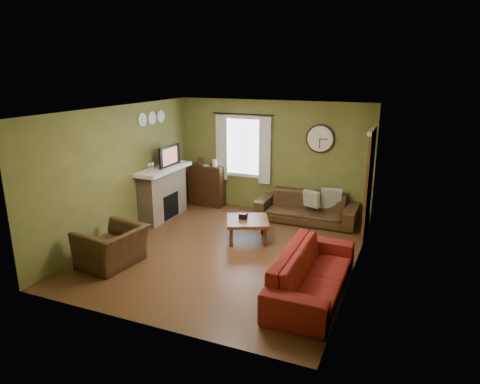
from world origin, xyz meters
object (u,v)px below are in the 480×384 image
at_px(sofa_brown, 306,208).
at_px(coffee_table, 247,230).
at_px(sofa_red, 312,273).
at_px(armchair, 112,246).
at_px(bookshelf, 207,185).

relative_size(sofa_brown, coffee_table, 2.73).
relative_size(sofa_red, armchair, 2.23).
bearing_deg(bookshelf, coffee_table, -44.55).
distance_m(bookshelf, coffee_table, 2.49).
height_order(sofa_brown, armchair, armchair).
bearing_deg(sofa_brown, sofa_red, -74.17).
bearing_deg(bookshelf, sofa_brown, -5.17).
bearing_deg(coffee_table, sofa_red, -43.18).
distance_m(bookshelf, sofa_brown, 2.58).
relative_size(sofa_brown, sofa_red, 0.95).
height_order(bookshelf, sofa_brown, bookshelf).
xyz_separation_m(sofa_brown, sofa_red, (0.87, -3.07, 0.02)).
bearing_deg(armchair, bookshelf, -172.51).
bearing_deg(sofa_brown, bookshelf, 174.83).
xyz_separation_m(sofa_red, coffee_table, (-1.67, 1.57, -0.12)).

